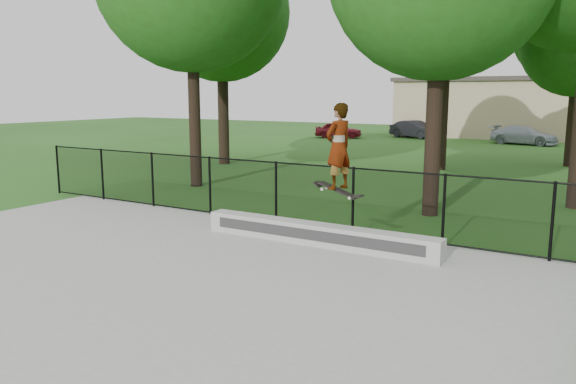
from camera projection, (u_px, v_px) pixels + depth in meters
name	position (u px, v px, depth m)	size (l,w,h in m)	color
ground	(69.00, 303.00, 8.49)	(100.00, 100.00, 0.00)	#224B15
concrete_slab	(69.00, 301.00, 8.49)	(14.00, 12.00, 0.06)	gray
grind_ledge	(317.00, 234.00, 11.53)	(5.22, 0.40, 0.44)	#ABABA6
car_a	(339.00, 130.00, 40.19)	(1.33, 3.30, 1.13)	maroon
car_b	(415.00, 129.00, 39.97)	(1.32, 3.42, 1.24)	black
car_c	(524.00, 135.00, 34.96)	(1.63, 3.69, 1.17)	#9DA8B2
skater_airborne	(339.00, 148.00, 10.88)	(0.81, 0.71, 1.88)	black
chainlink_fence	(276.00, 192.00, 13.34)	(16.06, 0.06, 1.50)	black
distant_building	(485.00, 107.00, 41.23)	(12.40, 6.40, 4.30)	tan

